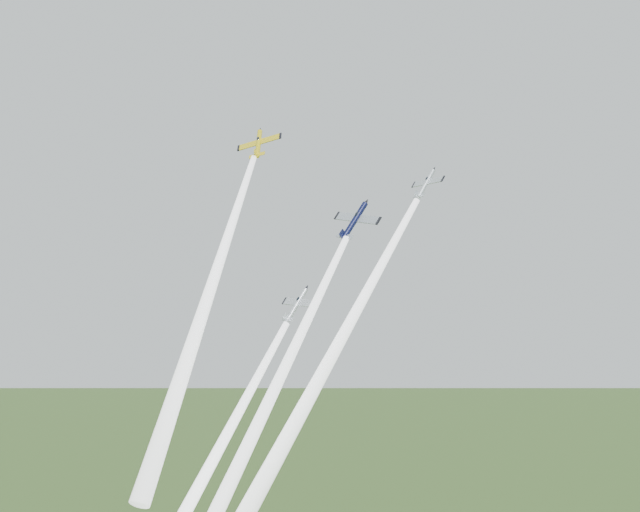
{
  "coord_description": "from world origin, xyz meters",
  "views": [
    {
      "loc": [
        65.87,
        -99.51,
        82.6
      ],
      "look_at": [
        0.0,
        -6.0,
        92.0
      ],
      "focal_mm": 45.0,
      "sensor_mm": 36.0,
      "label": 1
    }
  ],
  "objects_px": {
    "plane_silver_low": "(297,305)",
    "plane_navy": "(355,220)",
    "plane_silver_right": "(426,183)",
    "plane_yellow": "(259,144)"
  },
  "relations": [
    {
      "from": "plane_yellow",
      "to": "plane_silver_low",
      "type": "bearing_deg",
      "value": -48.59
    },
    {
      "from": "plane_silver_right",
      "to": "plane_navy",
      "type": "bearing_deg",
      "value": -107.78
    },
    {
      "from": "plane_yellow",
      "to": "plane_silver_low",
      "type": "xyz_separation_m",
      "value": [
        14.91,
        -9.35,
        -26.75
      ]
    },
    {
      "from": "plane_navy",
      "to": "plane_silver_right",
      "type": "bearing_deg",
      "value": 59.69
    },
    {
      "from": "plane_yellow",
      "to": "plane_navy",
      "type": "relative_size",
      "value": 0.96
    },
    {
      "from": "plane_silver_low",
      "to": "plane_navy",
      "type": "bearing_deg",
      "value": 54.59
    },
    {
      "from": "plane_navy",
      "to": "plane_silver_right",
      "type": "xyz_separation_m",
      "value": [
        6.87,
        8.89,
        5.94
      ]
    },
    {
      "from": "plane_yellow",
      "to": "plane_silver_right",
      "type": "relative_size",
      "value": 1.2
    },
    {
      "from": "plane_yellow",
      "to": "plane_silver_right",
      "type": "xyz_separation_m",
      "value": [
        28.04,
        5.02,
        -8.73
      ]
    },
    {
      "from": "plane_navy",
      "to": "plane_silver_right",
      "type": "relative_size",
      "value": 1.24
    }
  ]
}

